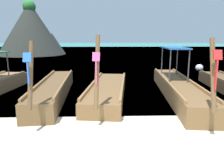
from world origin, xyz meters
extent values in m
plane|color=#2DB29E|center=(0.00, 62.33, 0.00)|extent=(120.00, 120.00, 0.00)
cylinder|color=#4C4C51|center=(-5.00, 5.96, 1.22)|extent=(0.06, 0.06, 1.19)
cube|color=brown|center=(-2.47, 4.57, 0.32)|extent=(1.46, 5.87, 0.64)
cube|color=brown|center=(-2.94, 4.53, 0.69)|extent=(0.47, 5.34, 0.10)
cube|color=brown|center=(-1.99, 4.60, 0.69)|extent=(0.47, 5.34, 0.10)
cylinder|color=brown|center=(-2.24, 1.53, 1.52)|extent=(0.17, 0.71, 1.79)
cube|color=blue|center=(-2.23, 1.36, 1.99)|extent=(0.21, 0.15, 0.25)
cube|color=blue|center=(-2.23, 1.34, 1.59)|extent=(0.04, 0.08, 0.57)
cube|color=brown|center=(-0.17, 4.59, 0.26)|extent=(1.98, 5.45, 0.52)
cube|color=#996C3F|center=(-0.81, 4.67, 0.57)|extent=(0.65, 4.88, 0.10)
cube|color=#996C3F|center=(0.46, 4.52, 0.57)|extent=(0.65, 4.88, 0.10)
cylinder|color=brown|center=(-0.50, 1.83, 1.54)|extent=(0.19, 0.65, 2.08)
cube|color=#F24C8C|center=(-0.51, 1.72, 1.97)|extent=(0.21, 0.14, 0.25)
cube|color=#F24C8C|center=(-0.51, 1.70, 1.53)|extent=(0.04, 0.08, 0.65)
cube|color=brown|center=(2.83, 4.55, 0.32)|extent=(1.80, 6.74, 0.65)
cube|color=#996C3F|center=(2.33, 4.61, 0.70)|extent=(0.74, 6.10, 0.10)
cube|color=#996C3F|center=(3.33, 4.50, 0.70)|extent=(0.74, 6.10, 0.10)
cylinder|color=brown|center=(2.46, 1.14, 1.56)|extent=(0.19, 0.63, 1.87)
cube|color=red|center=(2.44, 1.00, 2.08)|extent=(0.21, 0.14, 0.25)
cube|color=red|center=(2.44, 0.98, 1.59)|extent=(0.04, 0.08, 0.74)
cylinder|color=#4C4C51|center=(2.43, 4.43, 1.33)|extent=(0.06, 0.06, 1.37)
cylinder|color=#4C4C51|center=(3.19, 4.35, 1.33)|extent=(0.06, 0.06, 1.37)
cylinder|color=#4C4C51|center=(2.65, 6.41, 1.33)|extent=(0.06, 0.06, 1.37)
cylinder|color=#4C4C51|center=(3.40, 6.33, 1.33)|extent=(0.06, 0.06, 1.37)
cube|color=#235BA3|center=(2.92, 5.38, 2.05)|extent=(1.16, 2.29, 0.06)
cone|color=#2D302B|center=(-11.82, 27.83, 4.01)|extent=(9.86, 9.86, 8.02)
cone|color=#32352F|center=(-8.91, 28.81, 1.70)|extent=(4.15, 4.15, 3.40)
sphere|color=#2D7A33|center=(-11.82, 27.83, 7.25)|extent=(1.91, 1.91, 1.91)
sphere|color=white|center=(6.83, 10.98, 0.28)|extent=(0.55, 0.55, 0.55)
camera|label=1|loc=(-0.24, -3.68, 2.46)|focal=31.72mm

